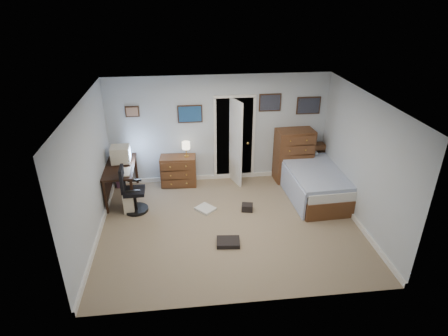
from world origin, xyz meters
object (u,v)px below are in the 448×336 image
(computer_desk, at_px, (116,173))
(tall_dresser, at_px, (293,155))
(office_chair, at_px, (132,194))
(low_dresser, at_px, (179,171))
(bed, at_px, (313,180))

(computer_desk, distance_m, tall_dresser, 4.04)
(office_chair, xyz_separation_m, tall_dresser, (3.65, 1.02, 0.24))
(office_chair, height_order, low_dresser, office_chair)
(computer_desk, height_order, low_dresser, computer_desk)
(tall_dresser, height_order, bed, tall_dresser)
(computer_desk, relative_size, bed, 0.61)
(computer_desk, relative_size, low_dresser, 1.68)
(office_chair, distance_m, tall_dresser, 3.80)
(office_chair, height_order, tall_dresser, tall_dresser)
(low_dresser, relative_size, tall_dresser, 0.64)
(office_chair, bearing_deg, tall_dresser, 14.36)
(office_chair, distance_m, low_dresser, 1.41)
(computer_desk, xyz_separation_m, office_chair, (0.37, -0.61, -0.20))
(low_dresser, relative_size, bed, 0.36)
(computer_desk, xyz_separation_m, low_dresser, (1.32, 0.43, -0.23))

